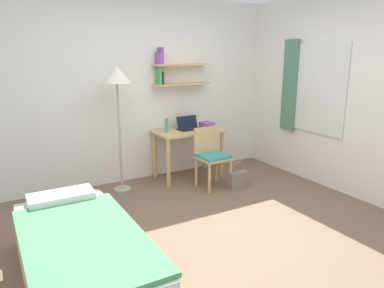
{
  "coord_description": "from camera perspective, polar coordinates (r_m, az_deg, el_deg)",
  "views": [
    {
      "loc": [
        -2.04,
        -2.89,
        1.85
      ],
      "look_at": [
        -0.09,
        0.51,
        0.85
      ],
      "focal_mm": 34.0,
      "sensor_mm": 36.0,
      "label": 1
    }
  ],
  "objects": [
    {
      "name": "book_stack",
      "position": [
        5.55,
        2.31,
        2.98
      ],
      "size": [
        0.19,
        0.24,
        0.08
      ],
      "color": "#3384C6",
      "rests_on": "desk"
    },
    {
      "name": "wall_back",
      "position": [
        5.35,
        -7.19,
        8.37
      ],
      "size": [
        4.4,
        0.27,
        2.6
      ],
      "color": "white",
      "rests_on": "ground_plane"
    },
    {
      "name": "laptop",
      "position": [
        5.44,
        -0.59,
        2.85
      ],
      "size": [
        0.34,
        0.21,
        0.19
      ],
      "color": "black",
      "rests_on": "desk"
    },
    {
      "name": "desk_chair",
      "position": [
        5.06,
        3.05,
        -1.57
      ],
      "size": [
        0.44,
        0.41,
        0.83
      ],
      "color": "tan",
      "rests_on": "ground_plane"
    },
    {
      "name": "desk",
      "position": [
        5.41,
        -0.6,
        0.76
      ],
      "size": [
        0.99,
        0.57,
        0.72
      ],
      "color": "tan",
      "rests_on": "ground_plane"
    },
    {
      "name": "standing_lamp",
      "position": [
        4.8,
        -11.69,
        9.48
      ],
      "size": [
        0.37,
        0.37,
        1.68
      ],
      "color": "#B2A893",
      "rests_on": "ground_plane"
    },
    {
      "name": "ground_plane",
      "position": [
        4.0,
        4.95,
        -13.33
      ],
      "size": [
        5.28,
        5.28,
        0.0
      ],
      "primitive_type": "plane",
      "color": "brown"
    },
    {
      "name": "wall_right",
      "position": [
        5.05,
        24.33,
        6.84
      ],
      "size": [
        0.1,
        4.4,
        2.6
      ],
      "color": "white",
      "rests_on": "ground_plane"
    },
    {
      "name": "bed",
      "position": [
        3.19,
        -16.91,
        -16.67
      ],
      "size": [
        0.87,
        1.89,
        0.54
      ],
      "color": "tan",
      "rests_on": "ground_plane"
    },
    {
      "name": "water_bottle",
      "position": [
        5.23,
        -4.02,
        2.93
      ],
      "size": [
        0.05,
        0.05,
        0.21
      ],
      "primitive_type": "cylinder",
      "color": "#42A87F",
      "rests_on": "desk"
    },
    {
      "name": "handbag",
      "position": [
        5.13,
        7.23,
        -5.41
      ],
      "size": [
        0.28,
        0.11,
        0.38
      ],
      "color": "gray",
      "rests_on": "ground_plane"
    }
  ]
}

